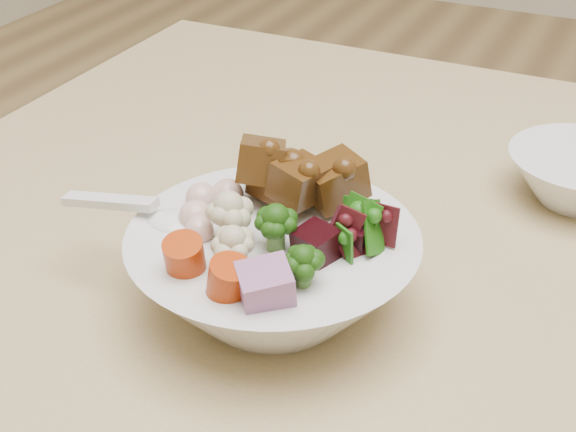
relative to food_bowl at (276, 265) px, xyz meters
The scene contains 2 objects.
food_bowl is the anchor object (origin of this frame).
soup_spoon 0.09m from the food_bowl, 169.16° to the right, with size 0.11×0.03×0.02m.
Camera 1 is at (-0.06, -0.47, 1.07)m, focal length 50.00 mm.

